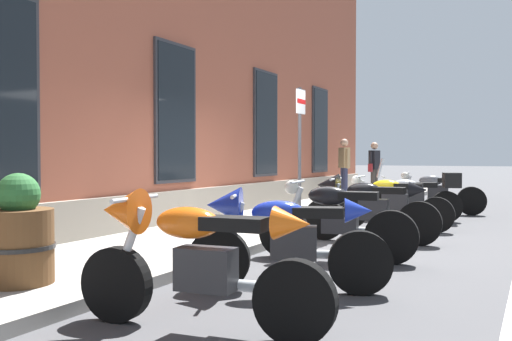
{
  "coord_description": "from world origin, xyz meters",
  "views": [
    {
      "loc": [
        -8.12,
        -3.38,
        1.32
      ],
      "look_at": [
        -0.79,
        0.41,
        1.1
      ],
      "focal_mm": 38.47,
      "sensor_mm": 36.0,
      "label": 1
    }
  ],
  "objects": [
    {
      "name": "motorcycle_silver_touring",
      "position": [
        3.14,
        -1.18,
        0.53
      ],
      "size": [
        0.93,
        1.98,
        1.28
      ],
      "color": "black",
      "rests_on": "ground_plane"
    },
    {
      "name": "brick_pub_facade",
      "position": [
        0.0,
        5.63,
        4.15
      ],
      "size": [
        21.94,
        6.41,
        8.32
      ],
      "color": "brown",
      "rests_on": "ground_plane"
    },
    {
      "name": "motorcycle_orange_sport",
      "position": [
        -4.71,
        -1.05,
        0.58
      ],
      "size": [
        0.62,
        2.08,
        1.07
      ],
      "color": "black",
      "rests_on": "ground_plane"
    },
    {
      "name": "ground_plane",
      "position": [
        0.0,
        0.0,
        0.0
      ],
      "size": [
        140.0,
        140.0,
        0.0
      ],
      "primitive_type": "plane",
      "color": "#424244"
    },
    {
      "name": "motorcycle_blue_sport",
      "position": [
        -3.33,
        -1.17,
        0.56
      ],
      "size": [
        0.88,
        1.89,
        1.02
      ],
      "color": "black",
      "rests_on": "ground_plane"
    },
    {
      "name": "motorcycle_black_sport",
      "position": [
        0.07,
        -1.02,
        0.57
      ],
      "size": [
        0.62,
        2.1,
        1.04
      ],
      "color": "black",
      "rests_on": "ground_plane"
    },
    {
      "name": "pedestrian_tan_coat",
      "position": [
        7.56,
        1.78,
        1.09
      ],
      "size": [
        0.46,
        0.43,
        1.71
      ],
      "color": "#2D3351",
      "rests_on": "sidewalk"
    },
    {
      "name": "motorcycle_grey_naked",
      "position": [
        4.74,
        -1.28,
        0.48
      ],
      "size": [
        0.72,
        2.15,
        0.96
      ],
      "color": "black",
      "rests_on": "ground_plane"
    },
    {
      "name": "motorcycle_yellow_naked",
      "position": [
        1.61,
        -1.05,
        0.48
      ],
      "size": [
        0.62,
        2.12,
        0.97
      ],
      "color": "black",
      "rests_on": "ground_plane"
    },
    {
      "name": "sidewalk",
      "position": [
        0.0,
        1.24,
        0.06
      ],
      "size": [
        27.94,
        2.48,
        0.12
      ],
      "primitive_type": "cube",
      "color": "gray",
      "rests_on": "ground_plane"
    },
    {
      "name": "barrel_planter",
      "position": [
        -4.61,
        0.94,
        0.56
      ],
      "size": [
        0.66,
        0.66,
        1.04
      ],
      "color": "brown",
      "rests_on": "sidewalk"
    },
    {
      "name": "parking_sign",
      "position": [
        0.96,
        0.43,
        1.69
      ],
      "size": [
        0.36,
        0.07,
        2.42
      ],
      "color": "#4C4C51",
      "rests_on": "sidewalk"
    },
    {
      "name": "motorcycle_black_naked",
      "position": [
        -1.54,
        -1.09,
        0.49
      ],
      "size": [
        0.62,
        2.02,
        1.01
      ],
      "color": "black",
      "rests_on": "ground_plane"
    },
    {
      "name": "pedestrian_dark_jacket",
      "position": [
        8.18,
        1.04,
        1.03
      ],
      "size": [
        0.66,
        0.27,
        1.62
      ],
      "color": "#38332D",
      "rests_on": "sidewalk"
    }
  ]
}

